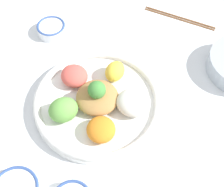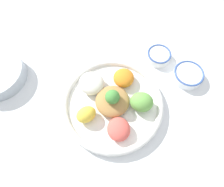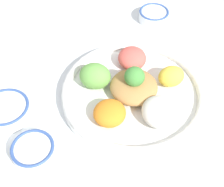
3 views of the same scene
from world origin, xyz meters
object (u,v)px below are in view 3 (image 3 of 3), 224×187
Objects in this scene: salad_platter at (133,91)px; sauce_bowl_dark at (7,110)px; rice_bowl_blue at (33,151)px; sauce_bowl_red at (154,15)px; serving_spoon_main at (209,42)px.

salad_platter reaches higher than sauce_bowl_dark.
sauce_bowl_red is at bearing -26.14° from rice_bowl_blue.
rice_bowl_blue is at bearing -137.34° from sauce_bowl_dark.
sauce_bowl_dark is at bearing 42.66° from rice_bowl_blue.
rice_bowl_blue is (-0.49, 0.24, 0.00)m from sauce_bowl_red.
sauce_bowl_red is (0.31, -0.04, -0.01)m from salad_platter.
salad_platter is 0.30m from serving_spoon_main.
sauce_bowl_red reaches higher than serving_spoon_main.
sauce_bowl_dark reaches higher than serving_spoon_main.
serving_spoon_main is (0.22, -0.20, -0.02)m from salad_platter.
sauce_bowl_dark is (0.10, 0.09, 0.00)m from rice_bowl_blue.
sauce_bowl_dark reaches higher than sauce_bowl_red.
salad_platter is 2.99× the size of serving_spoon_main.
serving_spoon_main is (0.40, -0.40, -0.02)m from rice_bowl_blue.
salad_platter is 3.76× the size of rice_bowl_blue.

